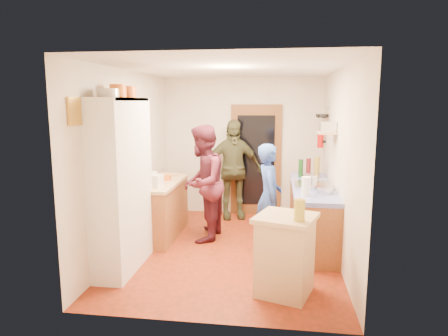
% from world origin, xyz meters
% --- Properties ---
extents(floor, '(3.00, 4.00, 0.02)m').
position_xyz_m(floor, '(0.00, 0.00, -0.01)').
color(floor, maroon).
rests_on(floor, ground).
extents(ceiling, '(3.00, 4.00, 0.02)m').
position_xyz_m(ceiling, '(0.00, 0.00, 2.61)').
color(ceiling, silver).
rests_on(ceiling, ground).
extents(wall_back, '(3.00, 0.02, 2.60)m').
position_xyz_m(wall_back, '(0.00, 2.01, 1.30)').
color(wall_back, silver).
rests_on(wall_back, ground).
extents(wall_front, '(3.00, 0.02, 2.60)m').
position_xyz_m(wall_front, '(0.00, -2.01, 1.30)').
color(wall_front, silver).
rests_on(wall_front, ground).
extents(wall_left, '(0.02, 4.00, 2.60)m').
position_xyz_m(wall_left, '(-1.51, 0.00, 1.30)').
color(wall_left, silver).
rests_on(wall_left, ground).
extents(wall_right, '(0.02, 4.00, 2.60)m').
position_xyz_m(wall_right, '(1.51, 0.00, 1.30)').
color(wall_right, silver).
rests_on(wall_right, ground).
extents(door_frame, '(0.95, 0.06, 2.10)m').
position_xyz_m(door_frame, '(0.25, 1.97, 1.05)').
color(door_frame, brown).
rests_on(door_frame, ground).
extents(door_glass, '(0.70, 0.02, 1.70)m').
position_xyz_m(door_glass, '(0.25, 1.94, 1.05)').
color(door_glass, black).
rests_on(door_glass, door_frame).
extents(hutch_body, '(0.40, 1.20, 2.20)m').
position_xyz_m(hutch_body, '(-1.30, -0.80, 1.10)').
color(hutch_body, white).
rests_on(hutch_body, ground).
extents(hutch_top_shelf, '(0.40, 1.14, 0.04)m').
position_xyz_m(hutch_top_shelf, '(-1.30, -0.80, 2.18)').
color(hutch_top_shelf, white).
rests_on(hutch_top_shelf, hutch_body).
extents(plate_stack, '(0.24, 0.24, 0.10)m').
position_xyz_m(plate_stack, '(-1.30, -1.08, 2.25)').
color(plate_stack, white).
rests_on(plate_stack, hutch_top_shelf).
extents(orange_pot_a, '(0.20, 0.20, 0.16)m').
position_xyz_m(orange_pot_a, '(-1.30, -0.79, 2.28)').
color(orange_pot_a, orange).
rests_on(orange_pot_a, hutch_top_shelf).
extents(orange_pot_b, '(0.17, 0.17, 0.15)m').
position_xyz_m(orange_pot_b, '(-1.30, -0.40, 2.28)').
color(orange_pot_b, orange).
rests_on(orange_pot_b, hutch_top_shelf).
extents(left_counter_base, '(0.60, 1.40, 0.85)m').
position_xyz_m(left_counter_base, '(-1.20, 0.45, 0.42)').
color(left_counter_base, '#975D2A').
rests_on(left_counter_base, ground).
extents(left_counter_top, '(0.64, 1.44, 0.05)m').
position_xyz_m(left_counter_top, '(-1.20, 0.45, 0.88)').
color(left_counter_top, tan).
rests_on(left_counter_top, left_counter_base).
extents(toaster, '(0.28, 0.23, 0.19)m').
position_xyz_m(toaster, '(-1.15, 0.05, 0.99)').
color(toaster, white).
rests_on(toaster, left_counter_top).
extents(kettle, '(0.18, 0.18, 0.18)m').
position_xyz_m(kettle, '(-1.25, 0.31, 0.99)').
color(kettle, white).
rests_on(kettle, left_counter_top).
extents(orange_bowl, '(0.20, 0.20, 0.08)m').
position_xyz_m(orange_bowl, '(-1.12, 0.58, 0.94)').
color(orange_bowl, orange).
rests_on(orange_bowl, left_counter_top).
extents(chopping_board, '(0.32, 0.24, 0.02)m').
position_xyz_m(chopping_board, '(-1.18, 1.03, 0.91)').
color(chopping_board, tan).
rests_on(chopping_board, left_counter_top).
extents(right_counter_base, '(0.60, 2.20, 0.84)m').
position_xyz_m(right_counter_base, '(1.20, 0.50, 0.42)').
color(right_counter_base, '#975D2A').
rests_on(right_counter_base, ground).
extents(right_counter_top, '(0.62, 2.22, 0.06)m').
position_xyz_m(right_counter_top, '(1.20, 0.50, 0.87)').
color(right_counter_top, '#0D16B4').
rests_on(right_counter_top, right_counter_base).
extents(hob, '(0.55, 0.58, 0.04)m').
position_xyz_m(hob, '(1.20, 0.40, 0.92)').
color(hob, silver).
rests_on(hob, right_counter_top).
extents(pot_on_hob, '(0.21, 0.21, 0.14)m').
position_xyz_m(pot_on_hob, '(1.15, 0.41, 1.01)').
color(pot_on_hob, silver).
rests_on(pot_on_hob, hob).
extents(bottle_a, '(0.09, 0.09, 0.30)m').
position_xyz_m(bottle_a, '(1.05, 1.16, 1.05)').
color(bottle_a, '#143F14').
rests_on(bottle_a, right_counter_top).
extents(bottle_b, '(0.10, 0.10, 0.31)m').
position_xyz_m(bottle_b, '(1.18, 1.21, 1.06)').
color(bottle_b, '#591419').
rests_on(bottle_b, right_counter_top).
extents(bottle_c, '(0.10, 0.10, 0.35)m').
position_xyz_m(bottle_c, '(1.31, 1.12, 1.07)').
color(bottle_c, olive).
rests_on(bottle_c, right_counter_top).
extents(paper_towel, '(0.12, 0.12, 0.26)m').
position_xyz_m(paper_towel, '(1.05, -0.21, 1.03)').
color(paper_towel, white).
rests_on(paper_towel, right_counter_top).
extents(mixing_bowl, '(0.26, 0.26, 0.10)m').
position_xyz_m(mixing_bowl, '(1.30, -0.03, 0.95)').
color(mixing_bowl, silver).
rests_on(mixing_bowl, right_counter_top).
extents(island_base, '(0.69, 0.69, 0.86)m').
position_xyz_m(island_base, '(0.77, -1.25, 0.43)').
color(island_base, tan).
rests_on(island_base, ground).
extents(island_top, '(0.78, 0.78, 0.05)m').
position_xyz_m(island_top, '(0.77, -1.25, 0.89)').
color(island_top, tan).
rests_on(island_top, island_base).
extents(cutting_board, '(0.42, 0.37, 0.02)m').
position_xyz_m(cutting_board, '(0.74, -1.19, 0.90)').
color(cutting_board, white).
rests_on(cutting_board, island_top).
extents(oil_jar, '(0.15, 0.15, 0.23)m').
position_xyz_m(oil_jar, '(0.91, -1.42, 1.03)').
color(oil_jar, '#AD9E2D').
rests_on(oil_jar, island_top).
extents(pan_rail, '(0.02, 0.65, 0.02)m').
position_xyz_m(pan_rail, '(1.46, 1.52, 2.05)').
color(pan_rail, silver).
rests_on(pan_rail, wall_right).
extents(pan_hang_a, '(0.18, 0.18, 0.05)m').
position_xyz_m(pan_hang_a, '(1.40, 1.35, 1.92)').
color(pan_hang_a, black).
rests_on(pan_hang_a, pan_rail).
extents(pan_hang_b, '(0.16, 0.16, 0.05)m').
position_xyz_m(pan_hang_b, '(1.40, 1.55, 1.90)').
color(pan_hang_b, black).
rests_on(pan_hang_b, pan_rail).
extents(pan_hang_c, '(0.17, 0.17, 0.05)m').
position_xyz_m(pan_hang_c, '(1.40, 1.75, 1.91)').
color(pan_hang_c, black).
rests_on(pan_hang_c, pan_rail).
extents(wall_shelf, '(0.26, 0.42, 0.03)m').
position_xyz_m(wall_shelf, '(1.37, 0.45, 1.70)').
color(wall_shelf, tan).
rests_on(wall_shelf, wall_right).
extents(radio, '(0.23, 0.31, 0.15)m').
position_xyz_m(radio, '(1.37, 0.45, 1.79)').
color(radio, silver).
rests_on(radio, wall_shelf).
extents(ext_bracket, '(0.06, 0.10, 0.04)m').
position_xyz_m(ext_bracket, '(1.47, 1.70, 1.45)').
color(ext_bracket, black).
rests_on(ext_bracket, wall_right).
extents(fire_extinguisher, '(0.11, 0.11, 0.32)m').
position_xyz_m(fire_extinguisher, '(1.41, 1.70, 1.50)').
color(fire_extinguisher, red).
rests_on(fire_extinguisher, wall_right).
extents(picture_frame, '(0.03, 0.25, 0.30)m').
position_xyz_m(picture_frame, '(-1.48, -1.55, 2.05)').
color(picture_frame, gold).
rests_on(picture_frame, wall_left).
extents(person_hob, '(0.45, 0.61, 1.55)m').
position_xyz_m(person_hob, '(0.58, 0.18, 0.78)').
color(person_hob, '#2C4BA2').
rests_on(person_hob, ground).
extents(person_left, '(0.75, 0.93, 1.81)m').
position_xyz_m(person_left, '(-0.45, 0.44, 0.90)').
color(person_left, '#4E1A27').
rests_on(person_left, ground).
extents(person_back, '(1.16, 0.72, 1.83)m').
position_xyz_m(person_back, '(-0.15, 1.65, 0.92)').
color(person_back, '#414328').
rests_on(person_back, ground).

